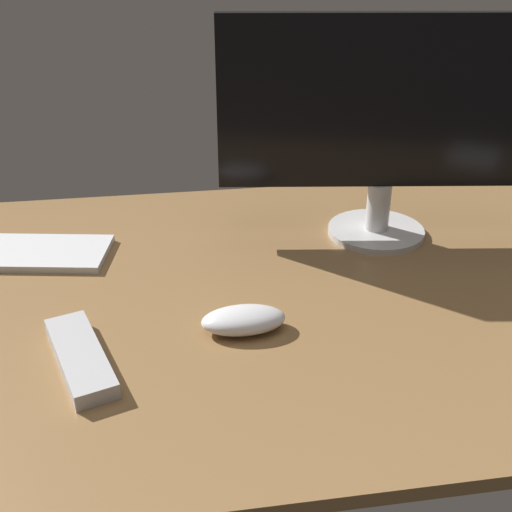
% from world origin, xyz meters
% --- Properties ---
extents(desk, '(1.40, 0.84, 0.02)m').
position_xyz_m(desk, '(0.00, 0.00, 0.01)').
color(desk, olive).
rests_on(desk, ground).
extents(monitor, '(0.57, 0.18, 0.39)m').
position_xyz_m(monitor, '(0.30, 0.16, 0.24)').
color(monitor, silver).
rests_on(monitor, desk).
extents(computer_mouse, '(0.12, 0.06, 0.03)m').
position_xyz_m(computer_mouse, '(0.02, -0.11, 0.04)').
color(computer_mouse, silver).
rests_on(computer_mouse, desk).
extents(tv_remote, '(0.11, 0.19, 0.02)m').
position_xyz_m(tv_remote, '(-0.20, -0.16, 0.03)').
color(tv_remote, '#B7B7BC').
rests_on(tv_remote, desk).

